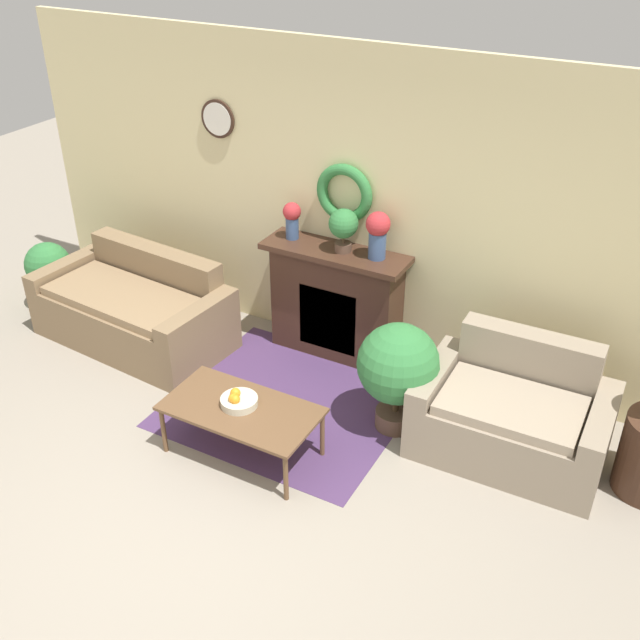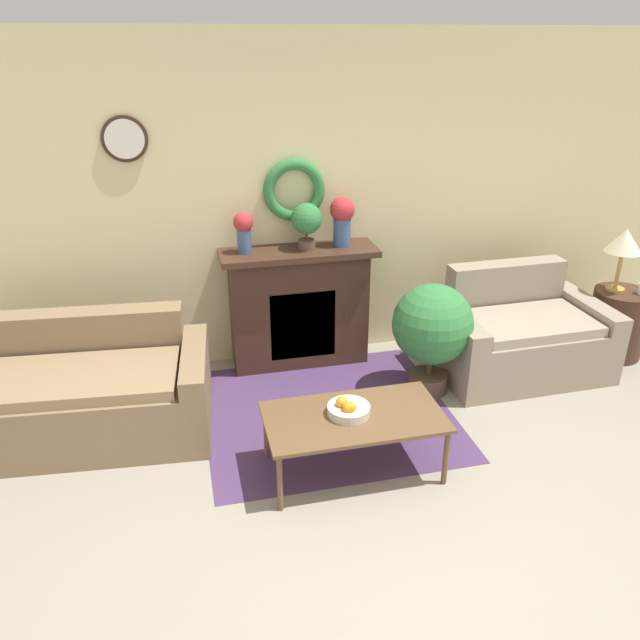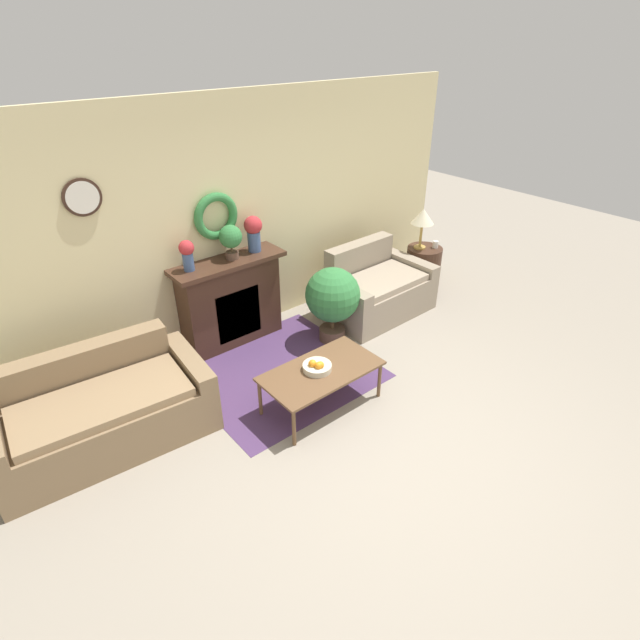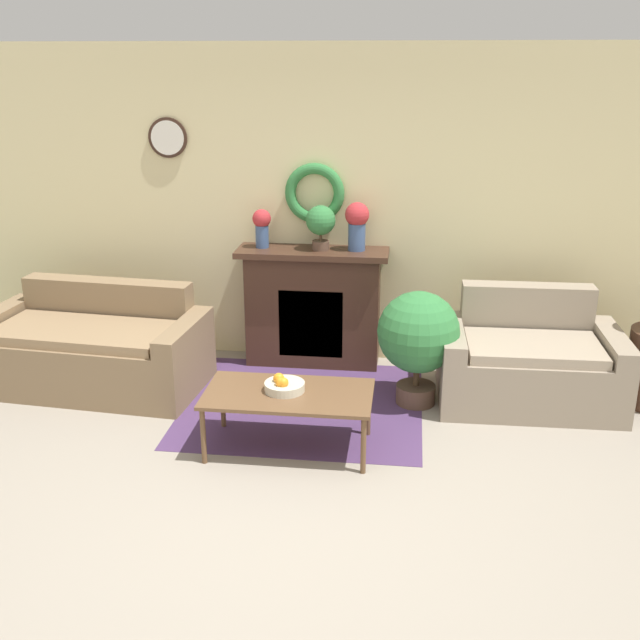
% 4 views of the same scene
% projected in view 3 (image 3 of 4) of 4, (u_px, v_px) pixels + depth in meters
% --- Properties ---
extents(ground_plane, '(16.00, 16.00, 0.00)m').
position_uv_depth(ground_plane, '(393.00, 450.00, 4.40)').
color(ground_plane, gray).
extents(floor_rug, '(1.84, 1.71, 0.01)m').
position_uv_depth(floor_rug, '(280.00, 372.00, 5.39)').
color(floor_rug, '#4C335B').
rests_on(floor_rug, ground_plane).
extents(wall_back, '(6.80, 0.16, 2.70)m').
position_uv_depth(wall_back, '(224.00, 224.00, 5.46)').
color(wall_back, beige).
rests_on(wall_back, ground_plane).
extents(fireplace, '(1.29, 0.41, 1.04)m').
position_uv_depth(fireplace, '(231.00, 301.00, 5.68)').
color(fireplace, '#42281C').
rests_on(fireplace, ground_plane).
extents(couch_left, '(1.88, 1.06, 0.81)m').
position_uv_depth(couch_left, '(103.00, 411.00, 4.38)').
color(couch_left, '#846B4C').
rests_on(couch_left, ground_plane).
extents(loveseat_right, '(1.40, 0.90, 0.86)m').
position_uv_depth(loveseat_right, '(375.00, 290.00, 6.39)').
color(loveseat_right, gray).
rests_on(loveseat_right, ground_plane).
extents(coffee_table, '(1.14, 0.61, 0.43)m').
position_uv_depth(coffee_table, '(321.00, 373.00, 4.73)').
color(coffee_table, brown).
rests_on(coffee_table, ground_plane).
extents(fruit_bowl, '(0.28, 0.28, 0.12)m').
position_uv_depth(fruit_bowl, '(317.00, 366.00, 4.68)').
color(fruit_bowl, beige).
rests_on(fruit_bowl, coffee_table).
extents(side_table_by_loveseat, '(0.48, 0.48, 0.61)m').
position_uv_depth(side_table_by_loveseat, '(423.00, 268.00, 6.97)').
color(side_table_by_loveseat, '#42281C').
rests_on(side_table_by_loveseat, ground_plane).
extents(table_lamp, '(0.30, 0.30, 0.55)m').
position_uv_depth(table_lamp, '(423.00, 218.00, 6.59)').
color(table_lamp, '#B28E42').
rests_on(table_lamp, side_table_by_loveseat).
extents(mug, '(0.08, 0.08, 0.10)m').
position_uv_depth(mug, '(435.00, 244.00, 6.79)').
color(mug, silver).
rests_on(mug, side_table_by_loveseat).
extents(vase_on_mantel_left, '(0.16, 0.16, 0.33)m').
position_uv_depth(vase_on_mantel_left, '(187.00, 253.00, 5.08)').
color(vase_on_mantel_left, '#3D5684').
rests_on(vase_on_mantel_left, fireplace).
extents(vase_on_mantel_right, '(0.20, 0.20, 0.41)m').
position_uv_depth(vase_on_mantel_right, '(253.00, 231.00, 5.50)').
color(vase_on_mantel_right, '#3D5684').
rests_on(vase_on_mantel_right, fireplace).
extents(potted_plant_on_mantel, '(0.25, 0.25, 0.38)m').
position_uv_depth(potted_plant_on_mantel, '(231.00, 238.00, 5.32)').
color(potted_plant_on_mantel, brown).
rests_on(potted_plant_on_mantel, fireplace).
extents(potted_plant_floor_by_loveseat, '(0.63, 0.63, 0.91)m').
position_uv_depth(potted_plant_floor_by_loveseat, '(333.00, 297.00, 5.67)').
color(potted_plant_floor_by_loveseat, brown).
rests_on(potted_plant_floor_by_loveseat, ground_plane).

